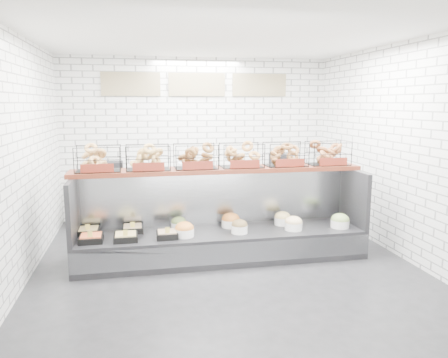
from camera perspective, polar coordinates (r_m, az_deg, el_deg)
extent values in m
plane|color=black|center=(6.00, 0.28, -11.23)|extent=(5.50, 5.50, 0.00)
cube|color=white|center=(8.33, -3.51, 5.32)|extent=(5.00, 0.02, 3.00)
cube|color=white|center=(5.69, -25.22, 2.27)|extent=(0.02, 5.50, 3.00)
cube|color=white|center=(6.60, 22.11, 3.41)|extent=(0.02, 5.50, 3.00)
cube|color=white|center=(5.66, 0.31, 18.41)|extent=(5.00, 5.50, 0.02)
cube|color=tan|center=(8.21, -12.07, 12.04)|extent=(1.05, 0.03, 0.42)
cube|color=tan|center=(8.29, -3.55, 12.21)|extent=(1.05, 0.03, 0.42)
cube|color=tan|center=(8.53, 4.64, 12.13)|extent=(1.05, 0.03, 0.42)
cube|color=black|center=(6.21, -0.28, -8.53)|extent=(4.00, 0.90, 0.40)
cube|color=#93969B|center=(5.80, 0.56, -9.67)|extent=(4.00, 0.03, 0.28)
cube|color=#93969B|center=(6.44, -0.98, -2.32)|extent=(4.00, 0.08, 0.80)
cube|color=black|center=(6.00, -19.12, -3.78)|extent=(0.06, 0.90, 0.80)
cube|color=black|center=(6.70, 16.52, -2.26)|extent=(0.06, 0.90, 0.80)
cube|color=black|center=(5.91, -16.96, -7.48)|extent=(0.30, 0.30, 0.08)
cube|color=orange|center=(5.90, -16.97, -7.15)|extent=(0.25, 0.25, 0.04)
cube|color=#DAC34C|center=(5.79, -17.10, -6.93)|extent=(0.06, 0.01, 0.08)
cube|color=black|center=(6.24, -17.24, -6.58)|extent=(0.28, 0.28, 0.08)
cube|color=#E3C474|center=(6.23, -17.26, -6.27)|extent=(0.24, 0.24, 0.04)
cube|color=#DAC34C|center=(6.12, -17.38, -6.03)|extent=(0.06, 0.01, 0.08)
cube|color=black|center=(5.86, -12.71, -7.45)|extent=(0.31, 0.31, 0.08)
cube|color=tan|center=(5.85, -12.72, -7.12)|extent=(0.26, 0.26, 0.04)
cube|color=#DAC34C|center=(5.73, -12.76, -6.90)|extent=(0.06, 0.01, 0.08)
cube|color=black|center=(6.21, -11.82, -6.42)|extent=(0.29, 0.29, 0.08)
cube|color=#D9B686|center=(6.20, -11.84, -6.11)|extent=(0.24, 0.24, 0.04)
cube|color=#DAC34C|center=(6.09, -11.86, -5.87)|extent=(0.06, 0.01, 0.08)
cube|color=black|center=(5.87, -7.44, -7.26)|extent=(0.27, 0.27, 0.08)
cube|color=tan|center=(5.86, -7.45, -6.93)|extent=(0.23, 0.23, 0.04)
cube|color=#DAC34C|center=(5.75, -7.40, -6.68)|extent=(0.06, 0.01, 0.08)
cylinder|color=white|center=(5.90, -5.18, -6.97)|extent=(0.26, 0.26, 0.11)
ellipsoid|color=orange|center=(5.88, -5.19, -6.41)|extent=(0.25, 0.25, 0.18)
cylinder|color=white|center=(6.21, -5.93, -6.12)|extent=(0.22, 0.22, 0.11)
ellipsoid|color=olive|center=(6.19, -5.94, -5.58)|extent=(0.21, 0.21, 0.15)
cylinder|color=white|center=(6.03, 2.03, -6.56)|extent=(0.23, 0.23, 0.11)
ellipsoid|color=brown|center=(6.01, 2.03, -6.01)|extent=(0.22, 0.22, 0.15)
cylinder|color=white|center=(6.32, 0.88, -5.78)|extent=(0.26, 0.26, 0.11)
ellipsoid|color=#C26C29|center=(6.30, 0.88, -5.26)|extent=(0.26, 0.26, 0.18)
cylinder|color=white|center=(6.25, 9.06, -6.09)|extent=(0.25, 0.25, 0.11)
ellipsoid|color=#DDBD88|center=(6.23, 9.08, -5.56)|extent=(0.24, 0.24, 0.17)
cylinder|color=white|center=(6.49, 7.65, -5.44)|extent=(0.24, 0.24, 0.11)
ellipsoid|color=#D5BB6D|center=(6.48, 7.66, -4.93)|extent=(0.23, 0.23, 0.16)
cylinder|color=white|center=(6.51, 14.90, -5.66)|extent=(0.26, 0.26, 0.11)
ellipsoid|color=#7B984D|center=(6.49, 14.93, -5.15)|extent=(0.26, 0.26, 0.18)
cube|color=#4B1B10|center=(6.18, -0.67, 1.22)|extent=(4.10, 0.50, 0.06)
cube|color=black|center=(6.07, -16.12, 2.58)|extent=(0.60, 0.38, 0.34)
cube|color=maroon|center=(5.88, -16.24, 1.37)|extent=(0.42, 0.02, 0.11)
cube|color=black|center=(6.05, -9.91, 2.80)|extent=(0.60, 0.38, 0.34)
cube|color=maroon|center=(5.86, -9.83, 1.59)|extent=(0.42, 0.02, 0.11)
cube|color=black|center=(6.10, -3.72, 2.98)|extent=(0.60, 0.38, 0.34)
cube|color=maroon|center=(5.91, -3.45, 1.79)|extent=(0.42, 0.02, 0.11)
cube|color=black|center=(6.22, 2.31, 3.13)|extent=(0.60, 0.38, 0.34)
cube|color=maroon|center=(6.04, 2.75, 1.96)|extent=(0.42, 0.02, 0.11)
cube|color=black|center=(6.40, 8.04, 3.23)|extent=(0.60, 0.38, 0.34)
cube|color=maroon|center=(6.23, 8.63, 2.10)|extent=(0.42, 0.02, 0.11)
cube|color=black|center=(6.65, 13.41, 3.30)|extent=(0.60, 0.38, 0.34)
cube|color=maroon|center=(6.48, 14.11, 2.22)|extent=(0.42, 0.02, 0.11)
cube|color=#93969B|center=(8.17, -3.13, -2.21)|extent=(4.00, 0.60, 0.90)
cube|color=black|center=(7.97, -14.50, 1.33)|extent=(0.40, 0.30, 0.24)
cube|color=silver|center=(8.06, -4.72, 1.50)|extent=(0.35, 0.28, 0.18)
cylinder|color=#C66231|center=(8.15, 2.03, 1.77)|extent=(0.09, 0.09, 0.22)
cube|color=black|center=(8.39, 7.14, 2.20)|extent=(0.30, 0.30, 0.30)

